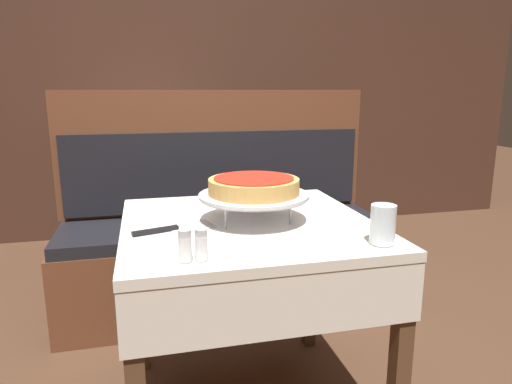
% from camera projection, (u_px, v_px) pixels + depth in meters
% --- Properties ---
extents(dining_table_front, '(0.82, 0.82, 0.73)m').
position_uv_depth(dining_table_front, '(247.00, 253.00, 1.56)').
color(dining_table_front, beige).
rests_on(dining_table_front, ground_plane).
extents(dining_table_rear, '(0.70, 0.70, 0.74)m').
position_uv_depth(dining_table_rear, '(157.00, 166.00, 3.22)').
color(dining_table_rear, beige).
rests_on(dining_table_rear, ground_plane).
extents(booth_bench, '(1.69, 0.51, 1.16)m').
position_uv_depth(booth_bench, '(223.00, 246.00, 2.46)').
color(booth_bench, brown).
rests_on(booth_bench, ground_plane).
extents(back_wall_panel, '(6.00, 0.04, 2.40)m').
position_uv_depth(back_wall_panel, '(183.00, 85.00, 3.61)').
color(back_wall_panel, '#3D2319').
rests_on(back_wall_panel, ground_plane).
extents(pizza_pan_stand, '(0.36, 0.36, 0.10)m').
position_uv_depth(pizza_pan_stand, '(254.00, 197.00, 1.50)').
color(pizza_pan_stand, '#ADADB2').
rests_on(pizza_pan_stand, dining_table_front).
extents(deep_dish_pizza, '(0.30, 0.30, 0.05)m').
position_uv_depth(deep_dish_pizza, '(254.00, 186.00, 1.49)').
color(deep_dish_pizza, tan).
rests_on(deep_dish_pizza, pizza_pan_stand).
extents(pizza_server, '(0.26, 0.13, 0.01)m').
position_uv_depth(pizza_server, '(178.00, 228.00, 1.44)').
color(pizza_server, '#BCBCC1').
rests_on(pizza_server, dining_table_front).
extents(water_glass_near, '(0.07, 0.07, 0.11)m').
position_uv_depth(water_glass_near, '(383.00, 224.00, 1.29)').
color(water_glass_near, silver).
rests_on(water_glass_near, dining_table_front).
extents(salt_shaker, '(0.03, 0.03, 0.08)m').
position_uv_depth(salt_shaker, '(185.00, 246.00, 1.16)').
color(salt_shaker, silver).
rests_on(salt_shaker, dining_table_front).
extents(pepper_shaker, '(0.03, 0.03, 0.08)m').
position_uv_depth(pepper_shaker, '(201.00, 245.00, 1.17)').
color(pepper_shaker, silver).
rests_on(pepper_shaker, dining_table_front).
extents(condiment_caddy, '(0.14, 0.14, 0.16)m').
position_uv_depth(condiment_caddy, '(147.00, 147.00, 3.17)').
color(condiment_caddy, black).
rests_on(condiment_caddy, dining_table_rear).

